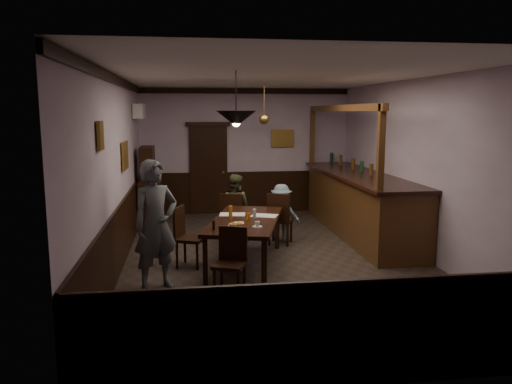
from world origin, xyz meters
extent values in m
cube|color=#2D2621|center=(0.00, 0.00, -0.01)|extent=(5.00, 8.00, 0.01)
cube|color=white|center=(0.00, 0.00, 3.00)|extent=(5.00, 8.00, 0.01)
cube|color=#B59CB1|center=(0.00, 4.00, 1.50)|extent=(5.00, 0.01, 3.00)
cube|color=#B59CB1|center=(0.00, -4.00, 1.50)|extent=(5.00, 0.01, 3.00)
cube|color=#B59CB1|center=(-2.50, 0.00, 1.50)|extent=(0.01, 8.00, 3.00)
cube|color=#B59CB1|center=(2.50, 0.00, 1.50)|extent=(0.01, 8.00, 3.00)
cube|color=black|center=(-0.51, -0.24, 0.72)|extent=(1.55, 2.39, 0.06)
cube|color=black|center=(-1.19, -1.11, 0.34)|extent=(0.07, 0.07, 0.69)
cube|color=black|center=(-0.38, -1.33, 0.34)|extent=(0.07, 0.07, 0.69)
cube|color=black|center=(-0.64, 0.86, 0.34)|extent=(0.07, 0.07, 0.69)
cube|color=black|center=(0.17, 0.63, 0.34)|extent=(0.07, 0.07, 0.69)
cube|color=black|center=(-0.58, 1.18, 0.44)|extent=(0.52, 0.52, 0.05)
cube|color=black|center=(-0.63, 1.00, 0.71)|extent=(0.41, 0.16, 0.49)
cube|color=black|center=(-0.37, 1.29, 0.21)|extent=(0.04, 0.04, 0.42)
cube|color=black|center=(-0.69, 1.39, 0.21)|extent=(0.04, 0.04, 0.42)
cube|color=black|center=(-0.47, 0.97, 0.21)|extent=(0.04, 0.04, 0.42)
cube|color=black|center=(-0.79, 1.07, 0.21)|extent=(0.04, 0.04, 0.42)
cube|color=black|center=(0.29, 0.94, 0.45)|extent=(0.55, 0.55, 0.05)
cube|color=black|center=(0.21, 0.77, 0.72)|extent=(0.40, 0.20, 0.50)
cube|color=black|center=(0.51, 1.03, 0.22)|extent=(0.04, 0.04, 0.43)
cube|color=black|center=(0.20, 1.16, 0.22)|extent=(0.04, 0.04, 0.43)
cube|color=black|center=(0.38, 0.72, 0.22)|extent=(0.04, 0.04, 0.43)
cube|color=black|center=(0.06, 0.85, 0.22)|extent=(0.04, 0.04, 0.43)
cube|color=black|center=(-0.88, -1.59, 0.42)|extent=(0.51, 0.51, 0.05)
cube|color=black|center=(-0.82, -1.42, 0.68)|extent=(0.38, 0.18, 0.47)
cube|color=black|center=(-1.09, -1.68, 0.20)|extent=(0.04, 0.04, 0.40)
cube|color=black|center=(-0.79, -1.80, 0.20)|extent=(0.04, 0.04, 0.40)
cube|color=black|center=(-0.97, -1.38, 0.20)|extent=(0.04, 0.04, 0.40)
cube|color=black|center=(-0.68, -1.50, 0.20)|extent=(0.04, 0.04, 0.40)
cube|color=black|center=(-1.38, -0.20, 0.44)|extent=(0.54, 0.54, 0.05)
cube|color=black|center=(-1.56, -0.14, 0.71)|extent=(0.19, 0.40, 0.49)
cube|color=black|center=(-1.29, -0.42, 0.21)|extent=(0.04, 0.04, 0.42)
cube|color=black|center=(-1.16, -0.11, 0.21)|extent=(0.04, 0.04, 0.42)
cube|color=black|center=(-1.60, -0.30, 0.21)|extent=(0.04, 0.04, 0.42)
cube|color=black|center=(-1.47, 0.01, 0.21)|extent=(0.04, 0.04, 0.42)
imported|color=#51565D|center=(-1.85, -1.16, 0.90)|extent=(0.79, 0.71, 1.80)
imported|color=#45462A|center=(-0.53, 1.37, 0.64)|extent=(0.77, 0.72, 1.27)
imported|color=slate|center=(0.34, 1.13, 0.55)|extent=(0.81, 0.64, 1.09)
cube|color=silver|center=(-0.68, 0.13, 0.75)|extent=(0.46, 0.35, 0.01)
cube|color=silver|center=(-0.17, -0.04, 0.75)|extent=(0.50, 0.43, 0.01)
cube|color=#FFCB5D|center=(-0.64, -0.50, 0.75)|extent=(0.18, 0.18, 0.00)
cylinder|color=white|center=(-0.40, -0.83, 0.76)|extent=(0.15, 0.15, 0.01)
imported|color=white|center=(-0.40, -0.83, 0.80)|extent=(0.10, 0.10, 0.07)
cylinder|color=white|center=(-0.72, -0.71, 0.76)|extent=(0.22, 0.22, 0.01)
torus|color=#C68C47|center=(-0.75, -0.75, 0.79)|extent=(0.13, 0.13, 0.04)
torus|color=#C68C47|center=(-0.67, -0.74, 0.79)|extent=(0.13, 0.13, 0.04)
cylinder|color=orange|center=(-0.48, -0.35, 0.81)|extent=(0.07, 0.07, 0.12)
cylinder|color=#BF721E|center=(-0.73, -0.13, 0.85)|extent=(0.06, 0.06, 0.20)
cylinder|color=silver|center=(-0.36, -0.20, 0.82)|extent=(0.06, 0.06, 0.15)
cylinder|color=black|center=(-1.05, -0.91, 0.82)|extent=(0.04, 0.04, 0.14)
cube|color=black|center=(-2.20, 2.89, 0.46)|extent=(0.46, 1.29, 0.92)
cube|color=black|center=(-2.20, 2.89, 0.97)|extent=(0.44, 1.24, 0.07)
cube|color=black|center=(-2.25, 2.89, 1.34)|extent=(0.28, 0.83, 0.74)
cube|color=#4E2D14|center=(2.00, 1.48, 0.59)|extent=(0.96, 4.49, 1.17)
cube|color=black|center=(1.98, 1.48, 1.20)|extent=(1.07, 4.59, 0.06)
cube|color=#4E2D14|center=(1.57, 1.48, 2.51)|extent=(0.10, 4.38, 0.12)
cube|color=#4E2D14|center=(1.57, -0.66, 1.87)|extent=(0.10, 0.10, 1.39)
cube|color=#4E2D14|center=(1.57, 3.62, 1.87)|extent=(0.10, 0.10, 1.39)
cube|color=black|center=(-0.90, 3.95, 1.05)|extent=(0.90, 0.06, 2.10)
cube|color=white|center=(-2.38, 2.90, 2.45)|extent=(0.20, 0.85, 0.30)
cube|color=olive|center=(-2.46, -1.60, 2.15)|extent=(0.04, 0.28, 0.36)
cube|color=olive|center=(-2.46, 0.80, 1.70)|extent=(0.04, 0.62, 0.48)
cube|color=olive|center=(0.90, 3.96, 1.80)|extent=(0.55, 0.04, 0.42)
cylinder|color=black|center=(-0.72, -1.01, 2.67)|extent=(0.02, 0.02, 0.66)
cone|color=black|center=(-0.72, -1.01, 2.34)|extent=(0.56, 0.56, 0.22)
sphere|color=#FFD88C|center=(-0.72, -1.01, 2.29)|extent=(0.12, 0.12, 0.12)
cylinder|color=#BF8C3F|center=(0.10, 1.74, 2.65)|extent=(0.02, 0.02, 0.70)
cone|color=#BF8C3F|center=(0.10, 1.74, 2.30)|extent=(0.20, 0.20, 0.22)
sphere|color=#FFD88C|center=(0.10, 1.74, 2.25)|extent=(0.12, 0.12, 0.12)
cylinder|color=#BF8C3F|center=(0.30, 3.01, 2.65)|extent=(0.02, 0.02, 0.70)
cone|color=#BF8C3F|center=(0.30, 3.01, 2.30)|extent=(0.20, 0.20, 0.22)
sphere|color=#FFD88C|center=(0.30, 3.01, 2.25)|extent=(0.12, 0.12, 0.12)
camera|label=1|loc=(-1.42, -7.96, 2.44)|focal=35.00mm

